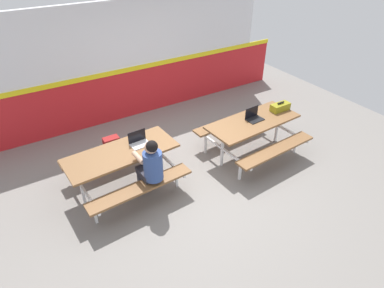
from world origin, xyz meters
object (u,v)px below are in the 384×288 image
(student_nearer, at_px, (151,165))
(backpack_dark, at_px, (112,147))
(toolbox_grey, at_px, (280,107))
(laptop_silver, at_px, (139,142))
(laptop_dark, at_px, (254,117))
(picnic_table_right, at_px, (252,128))
(picnic_table_left, at_px, (122,160))

(student_nearer, xyz_separation_m, backpack_dark, (-0.14, 1.51, -0.49))
(toolbox_grey, relative_size, backpack_dark, 0.91)
(laptop_silver, bearing_deg, laptop_dark, -9.43)
(picnic_table_right, relative_size, toolbox_grey, 4.68)
(laptop_silver, bearing_deg, picnic_table_right, -10.62)
(picnic_table_right, bearing_deg, picnic_table_left, 172.14)
(student_nearer, height_order, laptop_silver, student_nearer)
(laptop_silver, bearing_deg, student_nearer, -97.41)
(picnic_table_right, relative_size, laptop_silver, 5.63)
(picnic_table_right, height_order, laptop_silver, laptop_silver)
(picnic_table_right, bearing_deg, backpack_dark, 151.02)
(picnic_table_right, height_order, toolbox_grey, toolbox_grey)
(picnic_table_right, distance_m, student_nearer, 2.25)
(picnic_table_left, bearing_deg, picnic_table_right, -7.86)
(laptop_silver, distance_m, backpack_dark, 1.10)
(picnic_table_left, height_order, toolbox_grey, toolbox_grey)
(picnic_table_right, xyz_separation_m, laptop_silver, (-2.16, 0.41, 0.21))
(laptop_dark, distance_m, backpack_dark, 2.80)
(picnic_table_right, bearing_deg, toolbox_grey, 3.39)
(laptop_dark, height_order, toolbox_grey, laptop_dark)
(picnic_table_right, xyz_separation_m, backpack_dark, (-2.38, 1.32, -0.36))
(laptop_silver, bearing_deg, picnic_table_left, -170.61)
(picnic_table_right, height_order, student_nearer, student_nearer)
(student_nearer, distance_m, toolbox_grey, 2.98)
(picnic_table_left, bearing_deg, toolbox_grey, -5.37)
(laptop_dark, xyz_separation_m, backpack_dark, (-2.42, 1.28, -0.57))
(laptop_dark, bearing_deg, student_nearer, -174.14)
(backpack_dark, bearing_deg, laptop_dark, -27.85)
(laptop_dark, bearing_deg, toolbox_grey, 0.25)
(student_nearer, bearing_deg, picnic_table_left, 116.94)
(student_nearer, xyz_separation_m, laptop_dark, (2.28, 0.23, 0.08))
(picnic_table_left, height_order, laptop_dark, laptop_dark)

